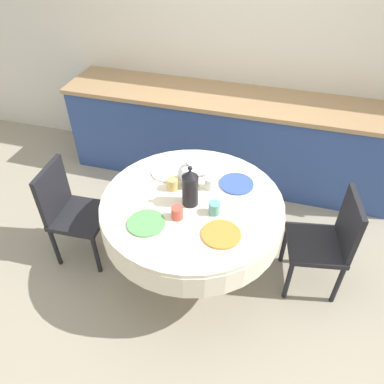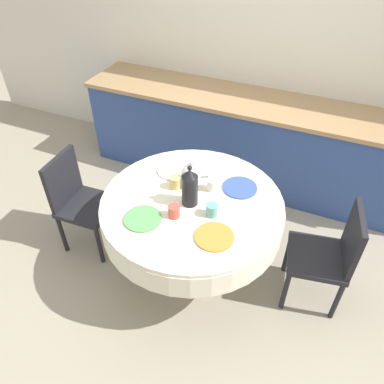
{
  "view_description": "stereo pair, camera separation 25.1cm",
  "coord_description": "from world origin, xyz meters",
  "px_view_note": "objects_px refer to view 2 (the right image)",
  "views": [
    {
      "loc": [
        0.53,
        -1.84,
        2.45
      ],
      "look_at": [
        0.0,
        0.0,
        0.83
      ],
      "focal_mm": 35.0,
      "sensor_mm": 36.0,
      "label": 1
    },
    {
      "loc": [
        0.76,
        -1.76,
        2.45
      ],
      "look_at": [
        0.0,
        0.0,
        0.83
      ],
      "focal_mm": 35.0,
      "sensor_mm": 36.0,
      "label": 2
    }
  ],
  "objects_px": {
    "chair_left": "(330,253)",
    "teapot": "(192,174)",
    "chair_right": "(79,199)",
    "coffee_carafe": "(190,187)"
  },
  "relations": [
    {
      "from": "chair_left",
      "to": "teapot",
      "type": "height_order",
      "value": "teapot"
    },
    {
      "from": "chair_right",
      "to": "teapot",
      "type": "height_order",
      "value": "teapot"
    },
    {
      "from": "chair_left",
      "to": "coffee_carafe",
      "type": "height_order",
      "value": "coffee_carafe"
    },
    {
      "from": "chair_right",
      "to": "chair_left",
      "type": "bearing_deg",
      "value": 93.56
    },
    {
      "from": "chair_right",
      "to": "coffee_carafe",
      "type": "height_order",
      "value": "coffee_carafe"
    },
    {
      "from": "chair_left",
      "to": "teapot",
      "type": "distance_m",
      "value": 1.1
    },
    {
      "from": "chair_left",
      "to": "coffee_carafe",
      "type": "bearing_deg",
      "value": 91.31
    },
    {
      "from": "coffee_carafe",
      "to": "teapot",
      "type": "xyz_separation_m",
      "value": [
        -0.07,
        0.2,
        -0.05
      ]
    },
    {
      "from": "teapot",
      "to": "chair_left",
      "type": "bearing_deg",
      "value": -0.15
    },
    {
      "from": "chair_left",
      "to": "coffee_carafe",
      "type": "xyz_separation_m",
      "value": [
        -0.97,
        -0.19,
        0.42
      ]
    }
  ]
}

